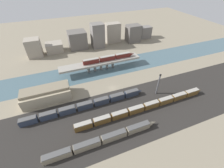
# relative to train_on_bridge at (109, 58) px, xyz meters

# --- Properties ---
(ground_plane) EXTENTS (400.00, 400.00, 0.00)m
(ground_plane) POSITION_rel_train_on_bridge_xyz_m (-7.19, -26.06, -9.25)
(ground_plane) COLOR gray
(railbed_yard) EXTENTS (280.00, 42.00, 0.01)m
(railbed_yard) POSITION_rel_train_on_bridge_xyz_m (-7.19, -50.06, -9.24)
(railbed_yard) COLOR #282623
(railbed_yard) RESTS_ON ground
(river_water) EXTENTS (320.00, 25.91, 0.01)m
(river_water) POSITION_rel_train_on_bridge_xyz_m (-7.19, 0.00, -9.24)
(river_water) COLOR #47606B
(river_water) RESTS_ON ground
(bridge) EXTENTS (66.03, 8.71, 7.42)m
(bridge) POSITION_rel_train_on_bridge_xyz_m (-7.19, 0.00, -3.07)
(bridge) COLOR gray
(bridge) RESTS_ON ground
(train_on_bridge) EXTENTS (44.24, 2.69, 3.75)m
(train_on_bridge) POSITION_rel_train_on_bridge_xyz_m (0.00, 0.00, 0.00)
(train_on_bridge) COLOR #5B1E19
(train_on_bridge) RESTS_ON bridge
(train_yard_near) EXTENTS (57.80, 3.01, 3.83)m
(train_yard_near) POSITION_rel_train_on_bridge_xyz_m (-25.89, -62.47, -7.37)
(train_yard_near) COLOR gray
(train_yard_near) RESTS_ON ground
(train_yard_mid) EXTENTS (85.38, 2.88, 3.99)m
(train_yard_mid) POSITION_rel_train_on_bridge_xyz_m (3.86, -51.24, -7.28)
(train_yard_mid) COLOR brown
(train_yard_mid) RESTS_ON ground
(train_yard_far) EXTENTS (74.65, 3.10, 4.16)m
(train_yard_far) POSITION_rel_train_on_bridge_xyz_m (-28.24, -37.48, -7.20)
(train_yard_far) COLOR #2D384C
(train_yard_far) RESTS_ON ground
(warehouse_building) EXTENTS (29.01, 12.55, 9.24)m
(warehouse_building) POSITION_rel_train_on_bridge_xyz_m (-49.91, -21.44, -4.85)
(warehouse_building) COLOR tan
(warehouse_building) RESTS_ON ground
(signal_tower) EXTENTS (1.00, 0.90, 15.64)m
(signal_tower) POSITION_rel_train_on_bridge_xyz_m (18.17, -41.74, -1.51)
(signal_tower) COLOR #4C4C51
(signal_tower) RESTS_ON ground
(city_block_far_left) EXTENTS (12.77, 11.59, 16.72)m
(city_block_far_left) POSITION_rel_train_on_bridge_xyz_m (-57.18, 44.30, -0.89)
(city_block_far_left) COLOR gray
(city_block_far_left) RESTS_ON ground
(city_block_left) EXTENTS (15.77, 13.15, 8.81)m
(city_block_left) POSITION_rel_train_on_bridge_xyz_m (-39.65, 48.08, -4.84)
(city_block_left) COLOR gray
(city_block_left) RESTS_ON ground
(city_block_center) EXTENTS (17.40, 15.23, 17.18)m
(city_block_center) POSITION_rel_train_on_bridge_xyz_m (-16.35, 48.09, -0.66)
(city_block_center) COLOR #605B56
(city_block_center) RESTS_ON ground
(city_block_right) EXTENTS (12.28, 11.20, 23.92)m
(city_block_right) POSITION_rel_train_on_bridge_xyz_m (3.62, 43.03, 2.71)
(city_block_right) COLOR slate
(city_block_right) RESTS_ON ground
(city_block_far_right) EXTENTS (15.25, 9.47, 20.43)m
(city_block_far_right) POSITION_rel_train_on_bridge_xyz_m (22.77, 49.79, 0.97)
(city_block_far_right) COLOR gray
(city_block_far_right) RESTS_ON ground
(city_block_tall) EXTENTS (14.86, 11.54, 17.81)m
(city_block_tall) POSITION_rel_train_on_bridge_xyz_m (44.45, 43.33, -0.34)
(city_block_tall) COLOR #605B56
(city_block_tall) RESTS_ON ground
(city_block_low) EXTENTS (13.03, 9.15, 12.91)m
(city_block_low) POSITION_rel_train_on_bridge_xyz_m (62.42, 47.85, -2.79)
(city_block_low) COLOR slate
(city_block_low) RESTS_ON ground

